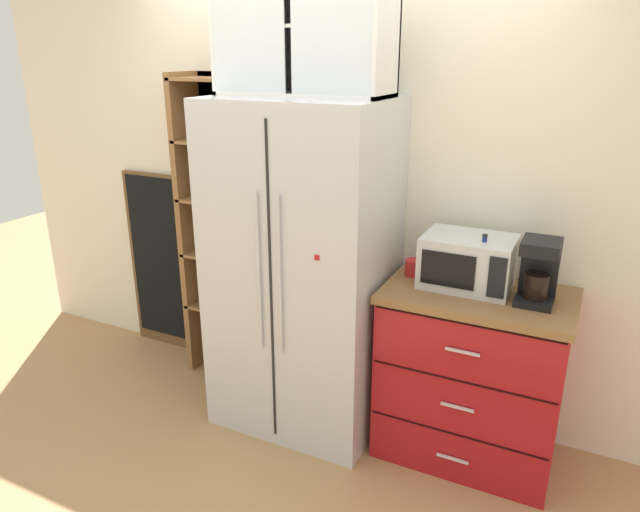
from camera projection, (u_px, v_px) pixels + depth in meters
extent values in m
plane|color=tan|center=(305.00, 411.00, 3.48)|extent=(10.67, 10.67, 0.00)
cube|color=silver|center=(335.00, 192.00, 3.40)|extent=(4.98, 0.10, 2.55)
cube|color=silver|center=(304.00, 269.00, 3.18)|extent=(0.92, 0.70, 1.84)
cube|color=black|center=(271.00, 292.00, 2.88)|extent=(0.01, 0.01, 1.70)
cylinder|color=silver|center=(259.00, 273.00, 2.86)|extent=(0.02, 0.02, 0.83)
cylinder|color=silver|center=(280.00, 277.00, 2.81)|extent=(0.02, 0.02, 0.83)
cube|color=red|center=(317.00, 258.00, 2.70)|extent=(0.02, 0.01, 0.02)
cube|color=brown|center=(232.00, 227.00, 3.77)|extent=(0.49, 0.04, 1.94)
cube|color=olive|center=(192.00, 229.00, 3.73)|extent=(0.04, 0.27, 1.94)
cube|color=olive|center=(245.00, 237.00, 3.56)|extent=(0.04, 0.27, 1.94)
cube|color=olive|center=(223.00, 305.00, 3.81)|extent=(0.43, 0.27, 0.02)
cylinder|color=silver|center=(211.00, 296.00, 3.82)|extent=(0.07, 0.07, 0.10)
cylinder|color=#E0C67F|center=(211.00, 298.00, 3.82)|extent=(0.06, 0.06, 0.07)
cylinder|color=#B2B2B7|center=(210.00, 288.00, 3.80)|extent=(0.06, 0.06, 0.01)
cylinder|color=silver|center=(236.00, 299.00, 3.77)|extent=(0.08, 0.08, 0.10)
cylinder|color=#382316|center=(236.00, 301.00, 3.77)|extent=(0.07, 0.07, 0.07)
cylinder|color=#B2B2B7|center=(235.00, 291.00, 3.75)|extent=(0.08, 0.08, 0.01)
cube|color=olive|center=(220.00, 254.00, 3.69)|extent=(0.43, 0.27, 0.02)
cylinder|color=silver|center=(206.00, 243.00, 3.73)|extent=(0.07, 0.07, 0.09)
cylinder|color=white|center=(206.00, 245.00, 3.74)|extent=(0.06, 0.06, 0.06)
cylinder|color=#B2B2B7|center=(206.00, 235.00, 3.72)|extent=(0.06, 0.06, 0.01)
cylinder|color=silver|center=(217.00, 245.00, 3.66)|extent=(0.08, 0.08, 0.12)
cylinder|color=#B77A38|center=(218.00, 247.00, 3.67)|extent=(0.07, 0.07, 0.08)
cylinder|color=#B2B2B7|center=(217.00, 235.00, 3.64)|extent=(0.08, 0.08, 0.01)
cylinder|color=silver|center=(236.00, 248.00, 3.62)|extent=(0.06, 0.06, 0.10)
cylinder|color=#2D2D2D|center=(236.00, 250.00, 3.63)|extent=(0.05, 0.05, 0.07)
cylinder|color=#B2B2B7|center=(235.00, 240.00, 3.61)|extent=(0.06, 0.06, 0.01)
cube|color=olive|center=(216.00, 200.00, 3.57)|extent=(0.43, 0.27, 0.02)
cylinder|color=silver|center=(203.00, 190.00, 3.59)|extent=(0.06, 0.06, 0.09)
cylinder|color=#CCB78C|center=(203.00, 192.00, 3.59)|extent=(0.05, 0.05, 0.06)
cylinder|color=#B2B2B7|center=(203.00, 182.00, 3.57)|extent=(0.06, 0.06, 0.01)
cylinder|color=silver|center=(226.00, 192.00, 3.50)|extent=(0.06, 0.06, 0.10)
cylinder|color=brown|center=(226.00, 195.00, 3.51)|extent=(0.05, 0.05, 0.07)
cylinder|color=#B2B2B7|center=(225.00, 183.00, 3.48)|extent=(0.06, 0.06, 0.01)
cube|color=olive|center=(213.00, 141.00, 3.45)|extent=(0.43, 0.27, 0.02)
cylinder|color=silver|center=(203.00, 128.00, 3.47)|extent=(0.07, 0.07, 0.13)
cylinder|color=white|center=(203.00, 131.00, 3.48)|extent=(0.06, 0.06, 0.09)
cylinder|color=#B2B2B7|center=(202.00, 117.00, 3.45)|extent=(0.07, 0.07, 0.01)
cylinder|color=silver|center=(224.00, 133.00, 3.38)|extent=(0.08, 0.08, 0.10)
cylinder|color=beige|center=(224.00, 135.00, 3.39)|extent=(0.07, 0.07, 0.07)
cylinder|color=#B2B2B7|center=(223.00, 123.00, 3.36)|extent=(0.08, 0.08, 0.01)
cube|color=olive|center=(209.00, 79.00, 3.33)|extent=(0.43, 0.27, 0.02)
cube|color=#A8161C|center=(471.00, 378.00, 3.00)|extent=(0.89, 0.56, 0.90)
cube|color=olive|center=(479.00, 295.00, 2.84)|extent=(0.92, 0.59, 0.04)
cube|color=black|center=(455.00, 434.00, 2.82)|extent=(0.87, 0.00, 0.01)
cube|color=silver|center=(452.00, 459.00, 2.85)|extent=(0.16, 0.01, 0.01)
cube|color=black|center=(460.00, 381.00, 2.71)|extent=(0.87, 0.00, 0.01)
cube|color=silver|center=(457.00, 407.00, 2.75)|extent=(0.16, 0.01, 0.01)
cube|color=black|center=(465.00, 324.00, 2.61)|extent=(0.87, 0.00, 0.01)
cube|color=silver|center=(462.00, 352.00, 2.65)|extent=(0.16, 0.01, 0.01)
cube|color=silver|center=(468.00, 261.00, 2.87)|extent=(0.44, 0.32, 0.26)
cube|color=black|center=(448.00, 270.00, 2.75)|extent=(0.26, 0.01, 0.17)
cube|color=black|center=(497.00, 278.00, 2.66)|extent=(0.08, 0.01, 0.20)
cube|color=black|center=(534.00, 300.00, 2.71)|extent=(0.17, 0.20, 0.03)
cube|color=black|center=(540.00, 268.00, 2.72)|extent=(0.17, 0.06, 0.30)
cube|color=black|center=(541.00, 246.00, 2.62)|extent=(0.17, 0.20, 0.06)
cylinder|color=black|center=(536.00, 286.00, 2.67)|extent=(0.11, 0.11, 0.12)
cylinder|color=red|center=(413.00, 267.00, 3.04)|extent=(0.09, 0.09, 0.09)
torus|color=red|center=(423.00, 268.00, 3.01)|extent=(0.05, 0.01, 0.05)
cylinder|color=navy|center=(481.00, 271.00, 2.80)|extent=(0.06, 0.06, 0.22)
cone|color=navy|center=(484.00, 249.00, 2.76)|extent=(0.06, 0.06, 0.04)
cylinder|color=navy|center=(484.00, 244.00, 2.75)|extent=(0.02, 0.02, 0.07)
cylinder|color=black|center=(485.00, 236.00, 2.74)|extent=(0.02, 0.02, 0.01)
cube|color=silver|center=(317.00, 28.00, 2.90)|extent=(0.88, 0.02, 0.65)
cube|color=silver|center=(304.00, 94.00, 2.88)|extent=(0.88, 0.32, 0.02)
cube|color=silver|center=(229.00, 28.00, 2.96)|extent=(0.02, 0.32, 0.65)
cube|color=silver|center=(388.00, 25.00, 2.60)|extent=(0.02, 0.32, 0.65)
cube|color=silver|center=(303.00, 27.00, 2.78)|extent=(0.85, 0.30, 0.02)
cube|color=silver|center=(247.00, 26.00, 2.74)|extent=(0.41, 0.01, 0.61)
cube|color=silver|center=(331.00, 25.00, 2.55)|extent=(0.41, 0.01, 0.61)
cylinder|color=silver|center=(252.00, 90.00, 3.01)|extent=(0.05, 0.05, 0.00)
cylinder|color=silver|center=(251.00, 83.00, 3.00)|extent=(0.01, 0.01, 0.07)
cone|color=silver|center=(251.00, 71.00, 2.98)|extent=(0.06, 0.06, 0.05)
cylinder|color=silver|center=(361.00, 93.00, 2.75)|extent=(0.05, 0.05, 0.00)
cylinder|color=silver|center=(361.00, 86.00, 2.74)|extent=(0.01, 0.01, 0.07)
cone|color=silver|center=(361.00, 73.00, 2.72)|extent=(0.06, 0.06, 0.05)
cylinder|color=white|center=(256.00, 19.00, 2.87)|extent=(0.06, 0.06, 0.07)
cylinder|color=white|center=(354.00, 16.00, 2.65)|extent=(0.06, 0.06, 0.07)
cube|color=brown|center=(165.00, 263.00, 4.09)|extent=(0.60, 0.04, 1.28)
cube|color=black|center=(163.00, 260.00, 4.06)|extent=(0.54, 0.01, 1.18)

